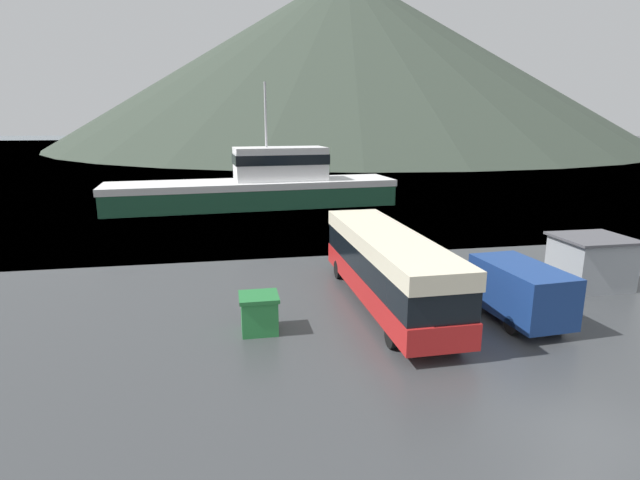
# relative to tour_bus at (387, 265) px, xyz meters

# --- Properties ---
(ground_plane) EXTENTS (400.00, 400.00, 0.00)m
(ground_plane) POSITION_rel_tour_bus_xyz_m (2.21, -9.80, -1.79)
(ground_plane) COLOR #383A3D
(water_surface) EXTENTS (240.00, 240.00, 0.00)m
(water_surface) POSITION_rel_tour_bus_xyz_m (2.21, 128.27, -1.79)
(water_surface) COLOR slate
(water_surface) RESTS_ON ground
(hill_backdrop) EXTENTS (169.57, 169.57, 50.47)m
(hill_backdrop) POSITION_rel_tour_bus_xyz_m (30.31, 136.25, 23.44)
(hill_backdrop) COLOR #333D33
(hill_backdrop) RESTS_ON ground
(tour_bus) EXTENTS (2.76, 11.65, 3.17)m
(tour_bus) POSITION_rel_tour_bus_xyz_m (0.00, 0.00, 0.00)
(tour_bus) COLOR red
(tour_bus) RESTS_ON ground
(delivery_van) EXTENTS (2.55, 6.21, 2.32)m
(delivery_van) POSITION_rel_tour_bus_xyz_m (4.55, -2.19, -0.55)
(delivery_van) COLOR navy
(delivery_van) RESTS_ON ground
(fishing_boat) EXTENTS (26.47, 7.49, 11.05)m
(fishing_boat) POSITION_rel_tour_bus_xyz_m (-3.70, 26.29, 0.18)
(fishing_boat) COLOR #1E5138
(fishing_boat) RESTS_ON water_surface
(storage_bin) EXTENTS (1.47, 1.41, 1.46)m
(storage_bin) POSITION_rel_tour_bus_xyz_m (-5.59, -1.84, -1.05)
(storage_bin) COLOR #287F3D
(storage_bin) RESTS_ON ground
(dock_kiosk) EXTENTS (3.28, 3.00, 2.44)m
(dock_kiosk) POSITION_rel_tour_bus_xyz_m (10.41, 0.61, -0.56)
(dock_kiosk) COLOR #93999E
(dock_kiosk) RESTS_ON ground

